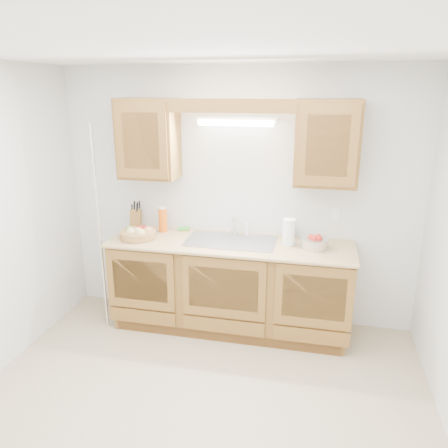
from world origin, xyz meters
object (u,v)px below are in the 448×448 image
(fruit_basket, at_px, (138,233))
(apple_bowl, at_px, (315,242))
(knife_block, at_px, (136,219))
(paper_towel, at_px, (289,232))

(fruit_basket, height_order, apple_bowl, apple_bowl)
(knife_block, relative_size, apple_bowl, 1.20)
(knife_block, bearing_deg, fruit_basket, -75.90)
(paper_towel, bearing_deg, apple_bowl, -9.96)
(apple_bowl, bearing_deg, knife_block, 174.13)
(fruit_basket, xyz_separation_m, knife_block, (-0.14, 0.27, 0.06))
(fruit_basket, xyz_separation_m, paper_towel, (1.43, 0.12, 0.07))
(knife_block, distance_m, apple_bowl, 1.82)
(knife_block, bearing_deg, paper_towel, -18.38)
(knife_block, relative_size, paper_towel, 1.02)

